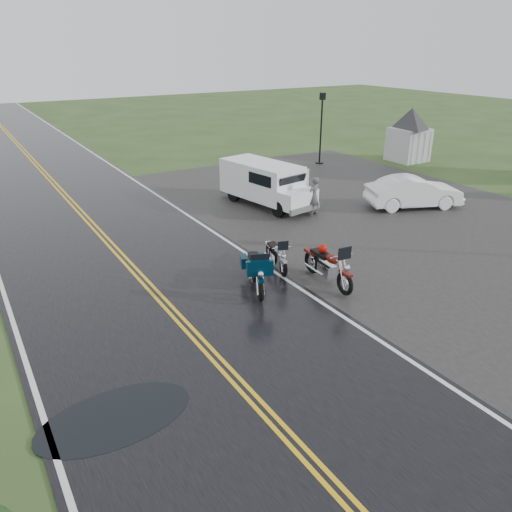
{
  "coord_description": "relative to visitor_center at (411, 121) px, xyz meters",
  "views": [
    {
      "loc": [
        -4.29,
        -9.55,
        6.81
      ],
      "look_at": [
        2.8,
        2.0,
        1.0
      ],
      "focal_mm": 35.0,
      "sensor_mm": 36.0,
      "label": 1
    }
  ],
  "objects": [
    {
      "name": "motorcycle_silver",
      "position": [
        -16.17,
        -9.95,
        -1.83
      ],
      "size": [
        1.18,
        2.03,
        1.13
      ],
      "primitive_type": null,
      "rotation": [
        0.0,
        0.0,
        -0.27
      ],
      "color": "#9A9EA1",
      "rests_on": "ground"
    },
    {
      "name": "motorcycle_teal",
      "position": [
        -17.63,
        -10.93,
        -1.7
      ],
      "size": [
        1.72,
        2.5,
        1.39
      ],
      "primitive_type": null,
      "rotation": [
        0.0,
        0.0,
        -0.41
      ],
      "color": "#041F31",
      "rests_on": "ground"
    },
    {
      "name": "sedan_white",
      "position": [
        -7.13,
        -6.96,
        -1.71
      ],
      "size": [
        4.42,
        2.92,
        1.38
      ],
      "primitive_type": "imported",
      "rotation": [
        0.0,
        0.0,
        1.18
      ],
      "color": "white",
      "rests_on": "ground"
    },
    {
      "name": "ground",
      "position": [
        -20.0,
        -12.0,
        -2.4
      ],
      "size": [
        120.0,
        120.0,
        0.0
      ],
      "primitive_type": "plane",
      "color": "#2D471E",
      "rests_on": "ground"
    },
    {
      "name": "van_white",
      "position": [
        -12.99,
        -4.97,
        -1.43
      ],
      "size": [
        2.67,
        5.19,
        1.94
      ],
      "primitive_type": null,
      "rotation": [
        0.0,
        0.0,
        0.17
      ],
      "color": "white",
      "rests_on": "ground"
    },
    {
      "name": "visitor_center",
      "position": [
        0.0,
        0.0,
        0.0
      ],
      "size": [
        16.0,
        10.0,
        4.8
      ],
      "primitive_type": null,
      "color": "#A8AAAD",
      "rests_on": "ground"
    },
    {
      "name": "road",
      "position": [
        -20.0,
        -2.0,
        -2.38
      ],
      "size": [
        8.0,
        100.0,
        0.04
      ],
      "primitive_type": "cube",
      "color": "black",
      "rests_on": "ground"
    },
    {
      "name": "person_at_van",
      "position": [
        -11.57,
        -5.5,
        -1.58
      ],
      "size": [
        0.68,
        0.54,
        1.64
      ],
      "primitive_type": "imported",
      "rotation": [
        0.0,
        0.0,
        3.42
      ],
      "color": "#4A4B4F",
      "rests_on": "ground"
    },
    {
      "name": "parking_pad",
      "position": [
        -9.0,
        -7.0,
        -2.38
      ],
      "size": [
        14.0,
        24.0,
        0.03
      ],
      "primitive_type": "cube",
      "color": "black",
      "rests_on": "ground"
    },
    {
      "name": "motorcycle_red",
      "position": [
        -15.36,
        -11.91,
        -1.69
      ],
      "size": [
        1.08,
        2.48,
        1.43
      ],
      "primitive_type": null,
      "rotation": [
        0.0,
        0.0,
        -0.09
      ],
      "color": "#59100A",
      "rests_on": "ground"
    },
    {
      "name": "lamp_post_far_right",
      "position": [
        -5.23,
        2.13,
        -0.3
      ],
      "size": [
        0.36,
        0.36,
        4.2
      ],
      "primitive_type": null,
      "color": "black",
      "rests_on": "ground"
    }
  ]
}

